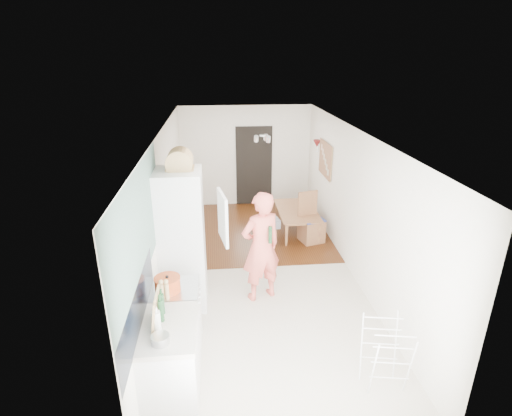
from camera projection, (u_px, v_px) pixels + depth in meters
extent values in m
cube|color=beige|center=(261.00, 273.00, 7.11)|extent=(3.20, 7.00, 0.01)
cube|color=#4F2A0E|center=(252.00, 230.00, 8.82)|extent=(3.20, 3.30, 0.01)
cube|color=gray|center=(140.00, 228.00, 4.44)|extent=(0.02, 3.00, 1.30)
cube|color=black|center=(139.00, 310.00, 4.19)|extent=(0.02, 1.90, 0.50)
cube|color=black|center=(254.00, 166.00, 9.99)|extent=(0.90, 0.04, 2.00)
cube|color=white|center=(171.00, 362.00, 4.47)|extent=(0.60, 0.90, 0.86)
cube|color=beige|center=(168.00, 328.00, 4.31)|extent=(0.62, 0.92, 0.06)
cube|color=white|center=(177.00, 320.00, 5.17)|extent=(0.60, 0.60, 0.88)
cube|color=#BABABC|center=(174.00, 289.00, 5.00)|extent=(0.60, 0.60, 0.04)
cube|color=white|center=(182.00, 241.00, 5.88)|extent=(0.66, 0.66, 2.15)
cube|color=white|center=(223.00, 217.00, 5.49)|extent=(0.14, 0.56, 0.70)
cube|color=white|center=(201.00, 210.00, 5.74)|extent=(0.02, 0.52, 0.66)
cube|color=tan|center=(326.00, 159.00, 8.45)|extent=(0.03, 0.90, 0.70)
cube|color=#9B683C|center=(325.00, 159.00, 8.45)|extent=(0.00, 0.94, 0.74)
cone|color=maroon|center=(317.00, 144.00, 8.98)|extent=(0.18, 0.18, 0.16)
imported|color=#EC6456|center=(261.00, 237.00, 6.04)|extent=(0.90, 0.75, 2.10)
imported|color=#9B683C|center=(298.00, 223.00, 8.66)|extent=(0.70, 1.25, 0.44)
cube|color=gray|center=(269.00, 222.00, 8.05)|extent=(0.45, 0.45, 0.17)
cylinder|color=#BC3F17|center=(168.00, 284.00, 4.90)|extent=(0.38, 0.38, 0.19)
cylinder|color=#BABABC|center=(160.00, 339.00, 4.03)|extent=(0.19, 0.19, 0.09)
cylinder|color=#1B4222|center=(270.00, 235.00, 5.92)|extent=(0.06, 0.06, 0.27)
cylinder|color=#1B4222|center=(161.00, 311.00, 4.33)|extent=(0.06, 0.06, 0.27)
cylinder|color=#1B4222|center=(162.00, 304.00, 4.46)|extent=(0.07, 0.07, 0.25)
cylinder|color=silver|center=(156.00, 321.00, 4.20)|extent=(0.11, 0.11, 0.22)
cylinder|color=tan|center=(162.00, 291.00, 4.74)|extent=(0.06, 0.06, 0.20)
cylinder|color=tan|center=(167.00, 291.00, 4.74)|extent=(0.06, 0.06, 0.20)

